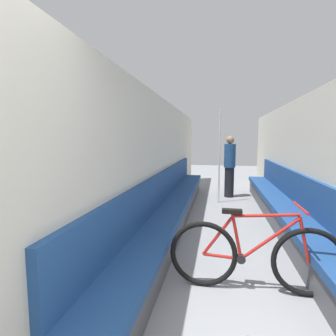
# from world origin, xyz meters

# --- Properties ---
(wall_left) EXTENTS (0.10, 11.01, 2.29)m
(wall_left) POSITION_xyz_m (-1.26, 3.90, 1.15)
(wall_left) COLOR beige
(wall_left) RESTS_ON ground
(wall_right) EXTENTS (0.10, 11.01, 2.29)m
(wall_right) POSITION_xyz_m (1.26, 3.90, 1.15)
(wall_right) COLOR beige
(wall_right) RESTS_ON ground
(bench_seat_row_left) EXTENTS (0.50, 6.84, 0.97)m
(bench_seat_row_left) POSITION_xyz_m (-0.99, 4.05, 0.30)
(bench_seat_row_left) COLOR #4C4C51
(bench_seat_row_left) RESTS_ON ground
(bench_seat_row_right) EXTENTS (0.50, 6.84, 0.97)m
(bench_seat_row_right) POSITION_xyz_m (0.99, 4.05, 0.30)
(bench_seat_row_right) COLOR #4C4C51
(bench_seat_row_right) RESTS_ON ground
(bicycle) EXTENTS (1.73, 0.46, 0.91)m
(bicycle) POSITION_xyz_m (0.18, 2.10, 0.37)
(bicycle) COLOR black
(bicycle) RESTS_ON ground
(grab_pole_near) EXTENTS (0.08, 0.08, 2.27)m
(grab_pole_near) POSITION_xyz_m (-0.17, 5.88, 1.11)
(grab_pole_near) COLOR gray
(grab_pole_near) RESTS_ON ground
(passenger_standing) EXTENTS (0.30, 0.30, 1.63)m
(passenger_standing) POSITION_xyz_m (0.11, 6.56, 0.84)
(passenger_standing) COLOR black
(passenger_standing) RESTS_ON ground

